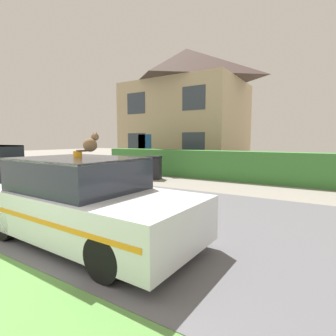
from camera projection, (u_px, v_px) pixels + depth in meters
The scene contains 6 objects.
road_strip at pixel (160, 214), 6.16m from camera, with size 28.00×6.14×0.01m, color #5B5B60.
garden_hedge at pixel (235, 166), 11.35m from camera, with size 13.77×0.87×1.27m, color #3D7F38.
police_car at pixel (86, 201), 4.55m from camera, with size 4.07×1.89×1.55m.
cat at pixel (91, 144), 4.26m from camera, with size 0.20×0.36×0.32m.
house_left at pixel (186, 107), 17.79m from camera, with size 7.67×6.08×7.80m.
wheelie_bin at pixel (154, 167), 11.75m from camera, with size 0.78×0.81×1.04m.
Camera 1 is at (3.35, -0.86, 1.75)m, focal length 28.00 mm.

